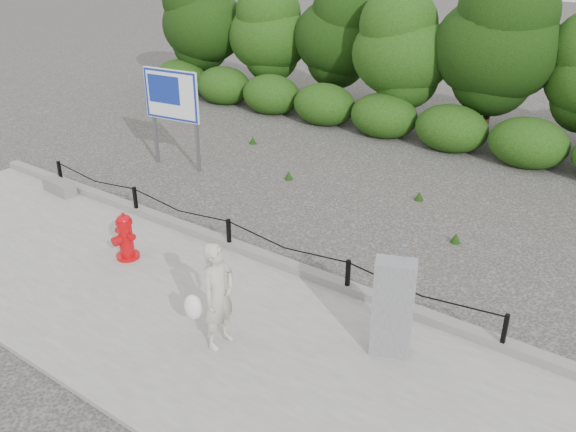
{
  "coord_description": "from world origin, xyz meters",
  "views": [
    {
      "loc": [
        6.61,
        -7.28,
        5.46
      ],
      "look_at": [
        1.18,
        0.2,
        1.0
      ],
      "focal_mm": 38.0,
      "sensor_mm": 36.0,
      "label": 1
    }
  ],
  "objects_px": {
    "utility_cabinet": "(393,308)",
    "advertising_sign": "(172,100)",
    "fire_hydrant": "(125,237)",
    "concrete_block": "(60,187)",
    "pedestrian": "(217,296)"
  },
  "relations": [
    {
      "from": "pedestrian",
      "to": "utility_cabinet",
      "type": "distance_m",
      "value": 2.39
    },
    {
      "from": "advertising_sign",
      "to": "utility_cabinet",
      "type": "bearing_deg",
      "value": -32.36
    },
    {
      "from": "fire_hydrant",
      "to": "utility_cabinet",
      "type": "height_order",
      "value": "utility_cabinet"
    },
    {
      "from": "fire_hydrant",
      "to": "concrete_block",
      "type": "bearing_deg",
      "value": 167.72
    },
    {
      "from": "fire_hydrant",
      "to": "advertising_sign",
      "type": "bearing_deg",
      "value": 129.48
    },
    {
      "from": "utility_cabinet",
      "to": "advertising_sign",
      "type": "height_order",
      "value": "advertising_sign"
    },
    {
      "from": "fire_hydrant",
      "to": "utility_cabinet",
      "type": "relative_size",
      "value": 0.55
    },
    {
      "from": "fire_hydrant",
      "to": "utility_cabinet",
      "type": "xyz_separation_m",
      "value": [
        4.99,
        0.39,
        0.3
      ]
    },
    {
      "from": "pedestrian",
      "to": "concrete_block",
      "type": "distance_m",
      "value": 6.73
    },
    {
      "from": "fire_hydrant",
      "to": "pedestrian",
      "type": "bearing_deg",
      "value": -11.54
    },
    {
      "from": "pedestrian",
      "to": "advertising_sign",
      "type": "xyz_separation_m",
      "value": [
        -5.6,
        4.7,
        0.85
      ]
    },
    {
      "from": "fire_hydrant",
      "to": "pedestrian",
      "type": "distance_m",
      "value": 3.09
    },
    {
      "from": "utility_cabinet",
      "to": "advertising_sign",
      "type": "distance_m",
      "value": 8.43
    },
    {
      "from": "utility_cabinet",
      "to": "pedestrian",
      "type": "bearing_deg",
      "value": -171.69
    },
    {
      "from": "concrete_block",
      "to": "advertising_sign",
      "type": "relative_size",
      "value": 0.36
    }
  ]
}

